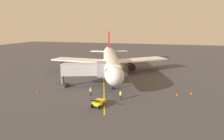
# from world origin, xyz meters

# --- Properties ---
(ground_plane) EXTENTS (220.00, 220.00, 0.00)m
(ground_plane) POSITION_xyz_m (0.00, 0.00, 0.00)
(ground_plane) COLOR #424244
(apron_lead_in_line) EXTENTS (13.20, 37.91, 0.01)m
(apron_lead_in_line) POSITION_xyz_m (0.18, 5.56, 0.01)
(apron_lead_in_line) COLOR yellow
(apron_lead_in_line) RESTS_ON ground
(airplane) EXTENTS (32.92, 39.17, 11.50)m
(airplane) POSITION_xyz_m (0.27, -0.71, 4.00)
(airplane) COLOR white
(airplane) RESTS_ON ground
(jet_bridge) EXTENTS (11.36, 6.12, 5.40)m
(jet_bridge) POSITION_xyz_m (1.69, 11.70, 3.76)
(jet_bridge) COLOR #B7B7BC
(jet_bridge) RESTS_ON ground
(ground_crew_marshaller) EXTENTS (0.47, 0.44, 1.71)m
(ground_crew_marshaller) POSITION_xyz_m (-7.13, 17.73, 0.89)
(ground_crew_marshaller) COLOR #23232D
(ground_crew_marshaller) RESTS_ON ground
(ground_crew_wing_walker) EXTENTS (0.42, 0.28, 1.71)m
(ground_crew_wing_walker) POSITION_xyz_m (-1.14, 17.29, 0.89)
(ground_crew_wing_walker) COLOR #23232D
(ground_crew_wing_walker) RESTS_ON ground
(ground_crew_loader) EXTENTS (0.38, 0.47, 1.71)m
(ground_crew_loader) POSITION_xyz_m (0.05, -7.33, 0.89)
(ground_crew_loader) COLOR #23232D
(ground_crew_loader) RESTS_ON ground
(belt_loader_near_nose) EXTENTS (1.81, 4.68, 2.32)m
(belt_loader_near_nose) POSITION_xyz_m (-4.29, 21.73, 0.71)
(belt_loader_near_nose) COLOR yellow
(belt_loader_near_nose) RESTS_ON ground
(belt_loader_portside) EXTENTS (3.50, 4.49, 2.32)m
(belt_loader_portside) POSITION_xyz_m (18.15, -5.49, 0.71)
(belt_loader_portside) COLOR white
(belt_loader_portside) RESTS_ON ground
(safety_cone_nose_left) EXTENTS (0.32, 0.32, 0.55)m
(safety_cone_nose_left) POSITION_xyz_m (-19.65, 11.03, 0.28)
(safety_cone_nose_left) COLOR #F2590F
(safety_cone_nose_left) RESTS_ON ground
(safety_cone_nose_right) EXTENTS (0.32, 0.32, 0.55)m
(safety_cone_nose_right) POSITION_xyz_m (-17.02, 12.60, 0.28)
(safety_cone_nose_right) COLOR #F2590F
(safety_cone_nose_right) RESTS_ON ground
(safety_cone_wing_port) EXTENTS (0.32, 0.32, 0.55)m
(safety_cone_wing_port) POSITION_xyz_m (10.09, 18.18, 0.28)
(safety_cone_wing_port) COLOR #F2590F
(safety_cone_wing_port) RESTS_ON ground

